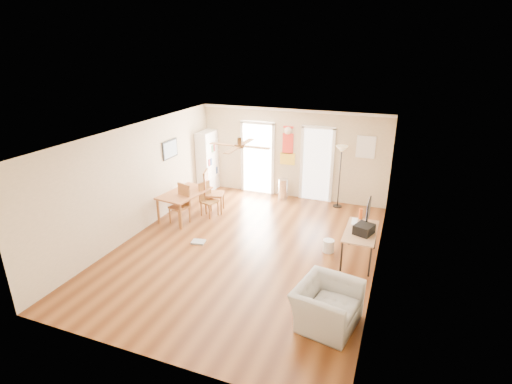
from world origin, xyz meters
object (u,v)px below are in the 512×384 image
at_px(armchair, 327,305).
at_px(bookshelf, 208,161).
at_px(dining_chair_right_b, 209,200).
at_px(dining_chair_near, 179,205).
at_px(trash_can, 283,189).
at_px(computer_desk, 359,245).
at_px(dining_chair_right_a, 214,192).
at_px(dining_table, 185,205).
at_px(printer, 364,229).
at_px(torchiere_lamp, 340,177).
at_px(wastebasket_a, 328,246).

bearing_deg(armchair, bookshelf, 54.51).
bearing_deg(dining_chair_right_b, dining_chair_near, 161.38).
bearing_deg(trash_can, computer_desk, -47.53).
bearing_deg(dining_chair_right_a, dining_chair_near, 135.38).
bearing_deg(dining_table, bookshelf, 100.78).
height_order(bookshelf, computer_desk, bookshelf).
distance_m(dining_chair_near, printer, 4.57).
distance_m(dining_chair_near, computer_desk, 4.49).
height_order(torchiere_lamp, armchair, torchiere_lamp).
height_order(dining_table, printer, printer).
height_order(printer, armchair, printer).
relative_size(dining_chair_right_a, dining_chair_near, 1.15).
height_order(dining_table, dining_chair_right_b, dining_chair_right_b).
bearing_deg(armchair, trash_can, 35.44).
xyz_separation_m(trash_can, armchair, (2.30, -5.02, 0.04)).
bearing_deg(dining_chair_right_a, wastebasket_a, -125.87).
distance_m(dining_chair_right_b, armchair, 4.90).
distance_m(bookshelf, dining_chair_near, 2.52).
xyz_separation_m(dining_chair_near, torchiere_lamp, (3.56, 2.51, 0.38)).
height_order(bookshelf, armchair, bookshelf).
bearing_deg(dining_chair_right_a, armchair, -150.19).
bearing_deg(trash_can, wastebasket_a, -54.92).
bearing_deg(dining_chair_near, dining_chair_right_a, 80.72).
distance_m(dining_chair_near, torchiere_lamp, 4.38).
bearing_deg(dining_chair_near, dining_table, 115.38).
bearing_deg(printer, dining_chair_right_b, -174.14).
bearing_deg(armchair, torchiere_lamp, 18.70).
bearing_deg(dining_chair_right_a, dining_chair_right_b, 162.48).
bearing_deg(bookshelf, dining_chair_near, -80.38).
bearing_deg(wastebasket_a, torchiere_lamp, 95.71).
xyz_separation_m(dining_chair_right_a, printer, (4.05, -1.32, 0.20)).
distance_m(dining_table, torchiere_lamp, 4.23).
xyz_separation_m(bookshelf, dining_chair_right_a, (0.95, -1.46, -0.35)).
bearing_deg(computer_desk, bookshelf, 151.60).
bearing_deg(printer, torchiere_lamp, 129.01).
xyz_separation_m(dining_table, armchair, (4.30, -2.85, -0.00)).
bearing_deg(trash_can, dining_chair_right_b, -127.77).
bearing_deg(wastebasket_a, dining_chair_near, 178.15).
relative_size(printer, armchair, 0.36).
height_order(bookshelf, dining_chair_near, bookshelf).
bearing_deg(bookshelf, torchiere_lamp, 0.31).
bearing_deg(dining_chair_near, bookshelf, 118.12).
xyz_separation_m(torchiere_lamp, armchair, (0.69, -4.99, -0.53)).
bearing_deg(wastebasket_a, bookshelf, 148.99).
relative_size(bookshelf, printer, 4.84).
distance_m(bookshelf, dining_chair_right_b, 2.06).
bearing_deg(dining_chair_right_b, trash_can, -19.70).
distance_m(dining_chair_right_a, computer_desk, 4.17).
distance_m(dining_chair_right_a, wastebasket_a, 3.53).
relative_size(dining_table, torchiere_lamp, 0.80).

